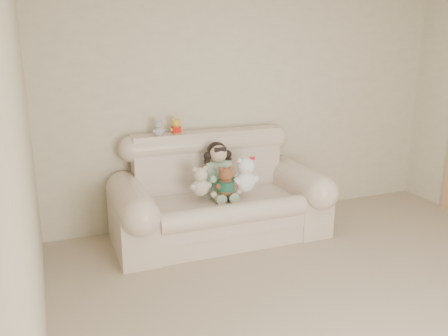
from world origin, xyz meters
TOP-DOWN VIEW (x-y plane):
  - wall_back at (0.00, 2.50)m, footprint 4.50×0.00m
  - wall_left at (-2.25, 0.00)m, footprint 0.00×5.00m
  - sofa at (-0.57, 2.00)m, footprint 2.10×0.95m
  - seated_child at (-0.56, 2.08)m, footprint 0.36×0.43m
  - brown_teddy at (-0.57, 1.83)m, footprint 0.22×0.17m
  - white_cat at (-0.36, 1.86)m, footprint 0.33×0.29m
  - cream_teddy at (-0.81, 1.90)m, footprint 0.26×0.23m
  - yellow_mini_bear at (-0.90, 2.35)m, footprint 0.15×0.14m
  - grey_mini_plush at (-1.09, 2.33)m, footprint 0.14×0.12m

SIDE VIEW (x-z plane):
  - sofa at x=-0.57m, z-range 0.00..1.03m
  - brown_teddy at x=-0.57m, z-range 0.50..0.83m
  - cream_teddy at x=-0.81m, z-range 0.50..0.84m
  - seated_child at x=-0.56m, z-range 0.42..0.97m
  - white_cat at x=-0.36m, z-range 0.50..0.92m
  - grey_mini_plush at x=-1.09m, z-range 1.01..1.21m
  - yellow_mini_bear at x=-0.90m, z-range 1.01..1.21m
  - wall_back at x=0.00m, z-range -0.95..3.55m
  - wall_left at x=-2.25m, z-range -1.20..3.80m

